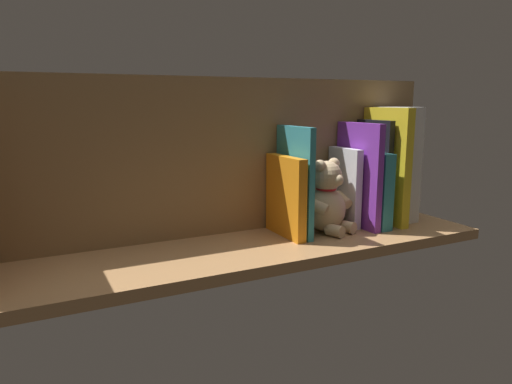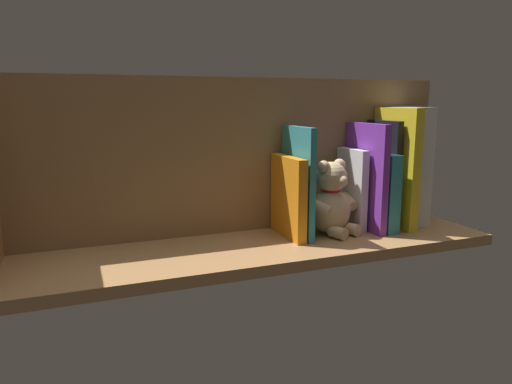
{
  "view_description": "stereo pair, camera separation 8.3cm",
  "coord_description": "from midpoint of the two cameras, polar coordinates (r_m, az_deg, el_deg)",
  "views": [
    {
      "loc": [
        40.8,
        81.92,
        28.47
      ],
      "look_at": [
        0.0,
        0.0,
        10.66
      ],
      "focal_mm": 32.95,
      "sensor_mm": 36.0,
      "label": 1
    },
    {
      "loc": [
        33.24,
        85.27,
        28.47
      ],
      "look_at": [
        0.0,
        0.0,
        10.66
      ],
      "focal_mm": 32.95,
      "sensor_mm": 36.0,
      "label": 2
    }
  ],
  "objects": [
    {
      "name": "book_4",
      "position": [
        1.09,
        8.56,
        0.59
      ],
      "size": [
        1.81,
        10.63,
        17.94
      ],
      "primitive_type": "cube",
      "rotation": [
        0.0,
        -0.0,
        0.0
      ],
      "color": "silver",
      "rests_on": "ground_plane"
    },
    {
      "name": "book_1",
      "position": [
        1.13,
        12.0,
        2.41
      ],
      "size": [
        1.47,
        11.57,
        24.13
      ],
      "primitive_type": "cube",
      "color": "black",
      "rests_on": "ground_plane"
    },
    {
      "name": "book_6",
      "position": [
        0.99,
        1.23,
        -0.56
      ],
      "size": [
        2.05,
        13.81,
        17.11
      ],
      "primitive_type": "cube",
      "color": "orange",
      "rests_on": "ground_plane"
    },
    {
      "name": "book_5",
      "position": [
        1.0,
        2.36,
        1.3
      ],
      "size": [
        1.37,
        13.62,
        23.27
      ],
      "primitive_type": "cube",
      "color": "teal",
      "rests_on": "ground_plane"
    },
    {
      "name": "shelf_back_panel",
      "position": [
        1.02,
        -4.99,
        4.32
      ],
      "size": [
        99.78,
        1.5,
        33.35
      ],
      "primitive_type": "cube",
      "color": "olive",
      "rests_on": "ground_plane"
    },
    {
      "name": "teddy_bear",
      "position": [
        1.03,
        6.36,
        -0.97
      ],
      "size": [
        12.42,
        12.27,
        16.16
      ],
      "rotation": [
        0.0,
        0.0,
        0.33
      ],
      "color": "#D1B284",
      "rests_on": "ground_plane"
    },
    {
      "name": "dictionary_thick_white",
      "position": [
        1.17,
        14.68,
        3.3
      ],
      "size": [
        5.53,
        11.6,
        27.04
      ],
      "primitive_type": "cube",
      "color": "silver",
      "rests_on": "ground_plane"
    },
    {
      "name": "book_0",
      "position": [
        1.13,
        13.47,
        3.08
      ],
      "size": [
        2.28,
        14.69,
        26.95
      ],
      "primitive_type": "cube",
      "rotation": [
        0.0,
        -0.0,
        0.0
      ],
      "color": "yellow",
      "rests_on": "ground_plane"
    },
    {
      "name": "book_2",
      "position": [
        1.1,
        11.31,
        0.41
      ],
      "size": [
        2.92,
        14.68,
        17.12
      ],
      "primitive_type": "cube",
      "color": "teal",
      "rests_on": "ground_plane"
    },
    {
      "name": "book_3",
      "position": [
        1.08,
        10.21,
        2.0
      ],
      "size": [
        1.61,
        14.75,
        23.68
      ],
      "primitive_type": "cube",
      "color": "purple",
      "rests_on": "ground_plane"
    },
    {
      "name": "ground_plane",
      "position": [
        0.96,
        -2.48,
        -6.92
      ],
      "size": [
        99.78,
        25.59,
        2.2
      ],
      "primitive_type": "cube",
      "color": "#A87A4C"
    }
  ]
}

